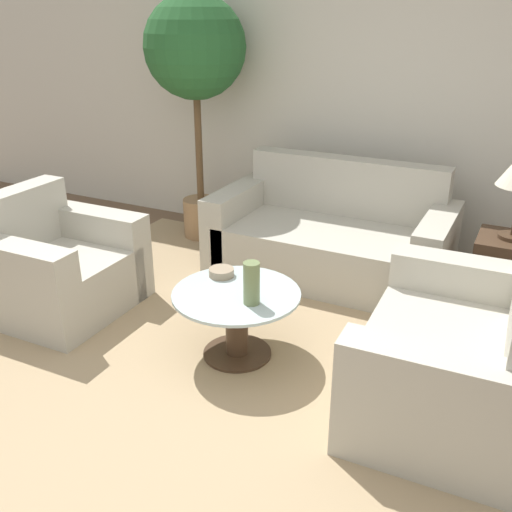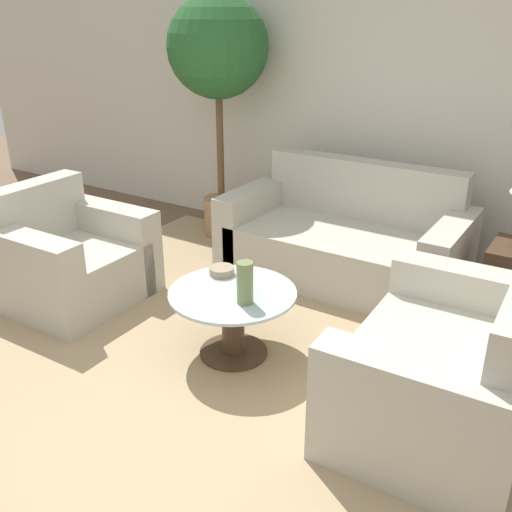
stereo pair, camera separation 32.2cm
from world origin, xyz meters
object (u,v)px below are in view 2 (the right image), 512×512
at_px(potted_plant, 218,58).
at_px(vase, 245,283).
at_px(sofa_main, 347,242).
at_px(armchair, 69,261).
at_px(loveseat, 455,373).
at_px(coffee_table, 233,314).
at_px(bowl, 222,271).

relative_size(potted_plant, vase, 8.39).
distance_m(sofa_main, vase, 1.49).
bearing_deg(vase, armchair, 177.83).
height_order(loveseat, vase, loveseat).
bearing_deg(coffee_table, loveseat, 4.19).
bearing_deg(coffee_table, vase, -28.61).
distance_m(sofa_main, potted_plant, 1.84).
bearing_deg(bowl, sofa_main, 77.21).
bearing_deg(loveseat, sofa_main, -139.72).
bearing_deg(potted_plant, sofa_main, -8.66).
xyz_separation_m(sofa_main, coffee_table, (-0.09, -1.39, -0.00)).
bearing_deg(loveseat, coffee_table, -87.49).
bearing_deg(armchair, loveseat, -88.60).
relative_size(loveseat, vase, 5.27).
xyz_separation_m(armchair, coffee_table, (1.39, 0.02, -0.01)).
height_order(armchair, loveseat, loveseat).
distance_m(loveseat, bowl, 1.46).
bearing_deg(bowl, coffee_table, -39.39).
distance_m(potted_plant, vase, 2.38).
height_order(sofa_main, armchair, sofa_main).
distance_m(armchair, vase, 1.55).
bearing_deg(coffee_table, armchair, -179.31).
bearing_deg(potted_plant, vase, -50.57).
height_order(coffee_table, potted_plant, potted_plant).
relative_size(loveseat, potted_plant, 0.63).
distance_m(coffee_table, vase, 0.31).
bearing_deg(coffee_table, bowl, 140.61).
xyz_separation_m(coffee_table, bowl, (-0.19, 0.15, 0.17)).
relative_size(vase, bowl, 1.60).
distance_m(sofa_main, coffee_table, 1.39).
bearing_deg(sofa_main, loveseat, -48.04).
bearing_deg(loveseat, vase, -83.21).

